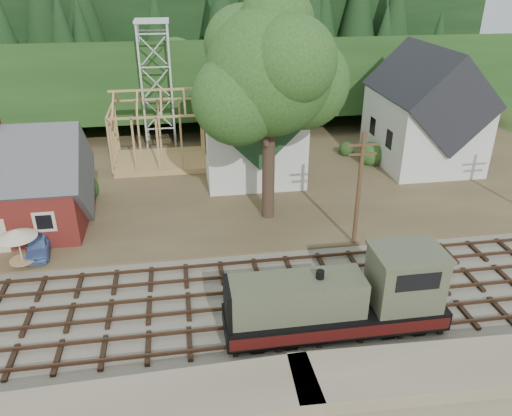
{
  "coord_description": "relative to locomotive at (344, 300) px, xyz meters",
  "views": [
    {
      "loc": [
        -3.93,
        -22.44,
        17.23
      ],
      "look_at": [
        0.49,
        6.0,
        3.0
      ],
      "focal_mm": 35.0,
      "sensor_mm": 36.0,
      "label": 1
    }
  ],
  "objects": [
    {
      "name": "ground",
      "position": [
        -3.58,
        3.0,
        -2.0
      ],
      "size": [
        140.0,
        140.0,
        0.0
      ],
      "primitive_type": "plane",
      "color": "#384C1E",
      "rests_on": "ground"
    },
    {
      "name": "railroad_bed",
      "position": [
        -3.58,
        3.0,
        -1.92
      ],
      "size": [
        64.0,
        11.0,
        0.16
      ],
      "primitive_type": "cube",
      "color": "#726B5B",
      "rests_on": "ground"
    },
    {
      "name": "village_flat",
      "position": [
        -3.58,
        21.0,
        -1.85
      ],
      "size": [
        64.0,
        26.0,
        0.3
      ],
      "primitive_type": "cube",
      "color": "brown",
      "rests_on": "ground"
    },
    {
      "name": "hillside",
      "position": [
        -3.58,
        45.0,
        -2.0
      ],
      "size": [
        70.0,
        28.96,
        12.74
      ],
      "primitive_type": "cube",
      "rotation": [
        -0.17,
        0.0,
        0.0
      ],
      "color": "#1E3F19",
      "rests_on": "ground"
    },
    {
      "name": "ridge",
      "position": [
        -3.58,
        61.0,
        -2.0
      ],
      "size": [
        80.0,
        20.0,
        12.0
      ],
      "primitive_type": "cube",
      "color": "black",
      "rests_on": "ground"
    },
    {
      "name": "depot",
      "position": [
        -19.58,
        14.0,
        1.22
      ],
      "size": [
        10.8,
        7.41,
        9.0
      ],
      "color": "maroon",
      "rests_on": "village_flat"
    },
    {
      "name": "church",
      "position": [
        -1.58,
        22.68,
        3.18
      ],
      "size": [
        8.4,
        15.17,
        13.0
      ],
      "color": "silver",
      "rests_on": "village_flat"
    },
    {
      "name": "farmhouse",
      "position": [
        14.42,
        22.0,
        2.87
      ],
      "size": [
        8.4,
        10.8,
        10.6
      ],
      "color": "silver",
      "rests_on": "village_flat"
    },
    {
      "name": "timber_frame",
      "position": [
        -9.58,
        25.0,
        1.27
      ],
      "size": [
        8.2,
        6.2,
        6.99
      ],
      "color": "tan",
      "rests_on": "village_flat"
    },
    {
      "name": "lattice_tower",
      "position": [
        -9.58,
        31.0,
        8.03
      ],
      "size": [
        3.2,
        3.2,
        12.12
      ],
      "color": "silver",
      "rests_on": "village_flat"
    },
    {
      "name": "big_tree",
      "position": [
        -1.41,
        13.08,
        8.22
      ],
      "size": [
        10.9,
        8.4,
        14.7
      ],
      "color": "#38281E",
      "rests_on": "village_flat"
    },
    {
      "name": "telegraph_pole_near",
      "position": [
        3.42,
        8.2,
        2.25
      ],
      "size": [
        2.2,
        0.28,
        8.0
      ],
      "color": "#4C331E",
      "rests_on": "ground"
    },
    {
      "name": "locomotive",
      "position": [
        0.0,
        0.0,
        0.0
      ],
      "size": [
        11.08,
        2.77,
        4.46
      ],
      "color": "black",
      "rests_on": "railroad_bed"
    },
    {
      "name": "car_blue",
      "position": [
        -17.08,
        9.99,
        -1.09
      ],
      "size": [
        1.75,
        3.67,
        1.21
      ],
      "primitive_type": "imported",
      "rotation": [
        0.0,
        0.0,
        0.09
      ],
      "color": "#6087CE",
      "rests_on": "village_flat"
    },
    {
      "name": "car_red",
      "position": [
        15.81,
        21.54,
        -1.15
      ],
      "size": [
        4.36,
        2.95,
        1.11
      ],
      "primitive_type": "imported",
      "rotation": [
        0.0,
        0.0,
        1.27
      ],
      "color": "red",
      "rests_on": "village_flat"
    },
    {
      "name": "patio_set",
      "position": [
        -17.71,
        8.5,
        0.53
      ],
      "size": [
        2.35,
        2.35,
        2.62
      ],
      "color": "silver",
      "rests_on": "village_flat"
    }
  ]
}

